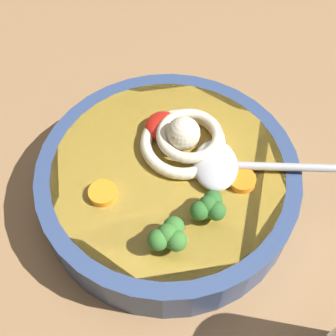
# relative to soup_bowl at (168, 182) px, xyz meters

# --- Properties ---
(table_slab) EXTENTS (1.21, 1.21, 0.04)m
(table_slab) POSITION_rel_soup_bowl_xyz_m (-0.02, 0.01, -0.05)
(table_slab) COLOR #936D47
(table_slab) RESTS_ON ground
(soup_bowl) EXTENTS (0.27, 0.27, 0.05)m
(soup_bowl) POSITION_rel_soup_bowl_xyz_m (0.00, 0.00, 0.00)
(soup_bowl) COLOR #334775
(soup_bowl) RESTS_ON table_slab
(noodle_pile) EXTENTS (0.10, 0.09, 0.04)m
(noodle_pile) POSITION_rel_soup_bowl_xyz_m (0.03, 0.00, 0.04)
(noodle_pile) COLOR beige
(noodle_pile) RESTS_ON soup_bowl
(soup_spoon) EXTENTS (0.12, 0.16, 0.02)m
(soup_spoon) POSITION_rel_soup_bowl_xyz_m (0.03, -0.05, 0.03)
(soup_spoon) COLOR #B7B7BC
(soup_spoon) RESTS_ON soup_bowl
(chili_sauce_dollop) EXTENTS (0.04, 0.03, 0.02)m
(chili_sauce_dollop) POSITION_rel_soup_bowl_xyz_m (0.03, 0.03, 0.03)
(chili_sauce_dollop) COLOR red
(chili_sauce_dollop) RESTS_ON soup_bowl
(broccoli_floret_far) EXTENTS (0.04, 0.03, 0.03)m
(broccoli_floret_far) POSITION_rel_soup_bowl_xyz_m (-0.07, -0.05, 0.04)
(broccoli_floret_far) COLOR #7A9E60
(broccoli_floret_far) RESTS_ON soup_bowl
(broccoli_floret_beside_chili) EXTENTS (0.03, 0.03, 0.03)m
(broccoli_floret_beside_chili) POSITION_rel_soup_bowl_xyz_m (-0.02, -0.06, 0.04)
(broccoli_floret_beside_chili) COLOR #7A9E60
(broccoli_floret_beside_chili) RESTS_ON soup_bowl
(carrot_slice_extra_b) EXTENTS (0.03, 0.03, 0.01)m
(carrot_slice_extra_b) POSITION_rel_soup_bowl_xyz_m (0.03, -0.07, 0.03)
(carrot_slice_extra_b) COLOR orange
(carrot_slice_extra_b) RESTS_ON soup_bowl
(carrot_slice_near_spoon) EXTENTS (0.03, 0.03, 0.01)m
(carrot_slice_near_spoon) POSITION_rel_soup_bowl_xyz_m (-0.06, 0.03, 0.03)
(carrot_slice_near_spoon) COLOR orange
(carrot_slice_near_spoon) RESTS_ON soup_bowl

